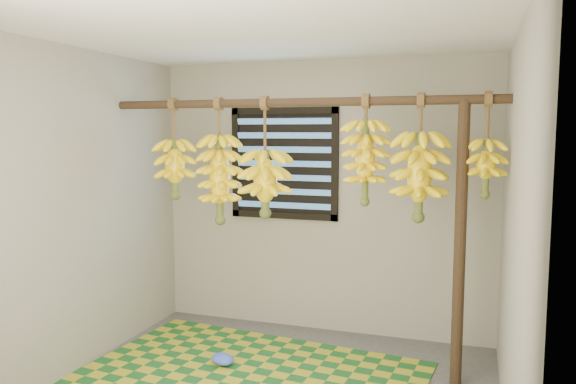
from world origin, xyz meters
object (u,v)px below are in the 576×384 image
at_px(plastic_bag, 222,359).
at_px(banana_bunch_b, 220,179).
at_px(banana_bunch_a, 175,168).
at_px(banana_bunch_f, 486,167).
at_px(banana_bunch_d, 365,162).
at_px(banana_bunch_c, 265,183).
at_px(banana_bunch_e, 419,176).
at_px(support_post, 460,246).

bearing_deg(plastic_bag, banana_bunch_b, 116.11).
height_order(banana_bunch_a, banana_bunch_f, same).
bearing_deg(banana_bunch_d, plastic_bag, -167.80).
xyz_separation_m(banana_bunch_c, banana_bunch_f, (1.58, 0.00, 0.15)).
height_order(banana_bunch_a, banana_bunch_e, same).
bearing_deg(banana_bunch_d, banana_bunch_a, 180.00).
height_order(plastic_bag, banana_bunch_d, banana_bunch_d).
bearing_deg(banana_bunch_d, banana_bunch_e, 0.00).
xyz_separation_m(support_post, banana_bunch_a, (-2.21, 0.00, 0.49)).
distance_m(plastic_bag, banana_bunch_e, 2.02).
height_order(banana_bunch_b, banana_bunch_e, same).
height_order(banana_bunch_a, banana_bunch_c, same).
distance_m(plastic_bag, banana_bunch_f, 2.39).
distance_m(banana_bunch_b, banana_bunch_c, 0.38).
distance_m(banana_bunch_c, banana_bunch_e, 1.15).
xyz_separation_m(plastic_bag, banana_bunch_a, (-0.51, 0.22, 1.44)).
xyz_separation_m(plastic_bag, banana_bunch_e, (1.42, 0.22, 1.42)).
distance_m(support_post, banana_bunch_a, 2.27).
bearing_deg(banana_bunch_a, banana_bunch_d, 0.00).
relative_size(support_post, banana_bunch_a, 2.52).
relative_size(support_post, banana_bunch_e, 2.27).
bearing_deg(banana_bunch_c, banana_bunch_f, 0.00).
bearing_deg(banana_bunch_b, banana_bunch_f, 0.00).
relative_size(banana_bunch_a, banana_bunch_c, 0.88).
bearing_deg(banana_bunch_e, banana_bunch_d, 180.00).
bearing_deg(banana_bunch_e, banana_bunch_f, 0.00).
height_order(banana_bunch_e, banana_bunch_f, same).
xyz_separation_m(support_post, plastic_bag, (-1.70, -0.22, -0.95)).
height_order(support_post, banana_bunch_f, banana_bunch_f).
xyz_separation_m(plastic_bag, banana_bunch_b, (-0.11, 0.22, 1.37)).
height_order(support_post, banana_bunch_e, banana_bunch_e).
relative_size(plastic_bag, banana_bunch_e, 0.23).
distance_m(support_post, plastic_bag, 1.96).
height_order(plastic_bag, banana_bunch_c, banana_bunch_c).
bearing_deg(banana_bunch_c, banana_bunch_d, 0.00).
bearing_deg(banana_bunch_c, support_post, 0.00).
relative_size(plastic_bag, banana_bunch_d, 0.26).
xyz_separation_m(banana_bunch_b, banana_bunch_e, (1.53, 0.00, 0.06)).
xyz_separation_m(support_post, banana_bunch_b, (-1.81, 0.00, 0.42)).
distance_m(support_post, banana_bunch_c, 1.49).
distance_m(support_post, banana_bunch_d, 0.88).
bearing_deg(banana_bunch_f, banana_bunch_d, -180.00).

